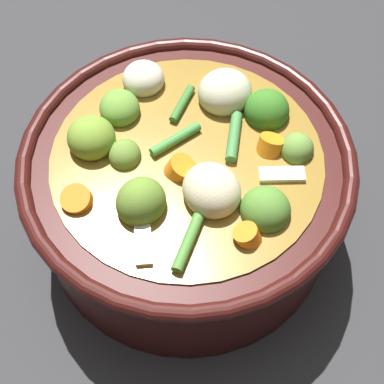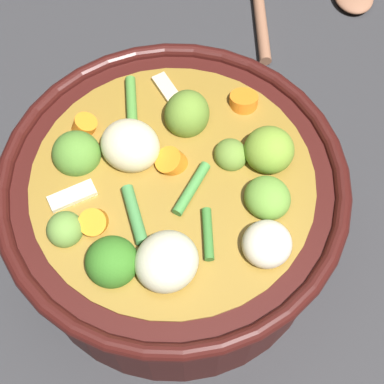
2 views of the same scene
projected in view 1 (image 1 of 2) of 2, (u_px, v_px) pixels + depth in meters
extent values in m
plane|color=#2D2D30|center=(188.00, 222.00, 0.58)|extent=(1.10, 1.10, 0.00)
cylinder|color=#38110F|center=(187.00, 193.00, 0.54)|extent=(0.29, 0.29, 0.11)
torus|color=#38110F|center=(187.00, 158.00, 0.49)|extent=(0.30, 0.30, 0.01)
cylinder|color=olive|center=(187.00, 190.00, 0.53)|extent=(0.24, 0.24, 0.11)
ellipsoid|color=olive|center=(297.00, 149.00, 0.49)|extent=(0.04, 0.04, 0.03)
ellipsoid|color=#659736|center=(120.00, 108.00, 0.51)|extent=(0.05, 0.05, 0.03)
ellipsoid|color=olive|center=(91.00, 138.00, 0.48)|extent=(0.06, 0.06, 0.04)
ellipsoid|color=#51842F|center=(265.00, 210.00, 0.45)|extent=(0.05, 0.05, 0.04)
ellipsoid|color=olive|center=(141.00, 202.00, 0.45)|extent=(0.05, 0.05, 0.04)
ellipsoid|color=#357421|center=(267.00, 111.00, 0.51)|extent=(0.05, 0.05, 0.04)
ellipsoid|color=olive|center=(125.00, 155.00, 0.48)|extent=(0.03, 0.04, 0.03)
cylinder|color=orange|center=(270.00, 146.00, 0.49)|extent=(0.03, 0.03, 0.02)
cylinder|color=orange|center=(248.00, 237.00, 0.44)|extent=(0.03, 0.02, 0.02)
cylinder|color=orange|center=(182.00, 170.00, 0.48)|extent=(0.03, 0.03, 0.02)
cylinder|color=orange|center=(77.00, 200.00, 0.46)|extent=(0.03, 0.03, 0.02)
ellipsoid|color=beige|center=(212.00, 190.00, 0.46)|extent=(0.07, 0.07, 0.04)
ellipsoid|color=beige|center=(143.00, 79.00, 0.53)|extent=(0.06, 0.06, 0.03)
ellipsoid|color=beige|center=(225.00, 92.00, 0.52)|extent=(0.07, 0.07, 0.04)
cylinder|color=#418241|center=(234.00, 137.00, 0.49)|extent=(0.02, 0.05, 0.01)
cylinder|color=#37732D|center=(182.00, 104.00, 0.51)|extent=(0.01, 0.04, 0.01)
cylinder|color=#43893D|center=(175.00, 139.00, 0.49)|extent=(0.03, 0.05, 0.01)
cylinder|color=#498533|center=(188.00, 242.00, 0.44)|extent=(0.01, 0.05, 0.01)
cube|color=beige|center=(282.00, 175.00, 0.47)|extent=(0.04, 0.03, 0.01)
cube|color=beige|center=(145.00, 246.00, 0.44)|extent=(0.03, 0.04, 0.01)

